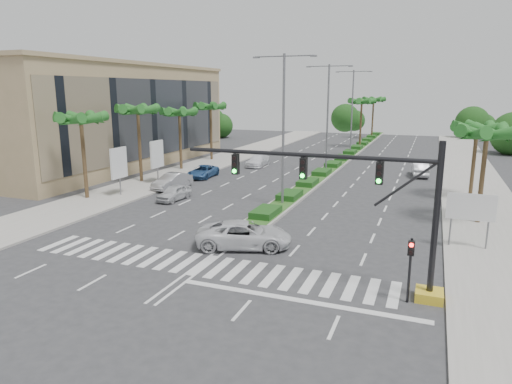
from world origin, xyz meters
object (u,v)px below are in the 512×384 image
car_parked_c (203,172)px  car_parked_d (258,160)px  car_right (420,169)px  car_crossing (244,235)px  car_parked_b (172,181)px  car_parked_a (174,193)px

car_parked_c → car_parked_d: bearing=69.2°
car_right → car_crossing: bearing=66.0°
car_parked_b → car_crossing: size_ratio=0.80×
car_parked_a → car_parked_d: (0.34, 19.35, 0.06)m
car_parked_c → car_right: 23.75m
car_crossing → car_right: car_crossing is taller
car_parked_c → car_parked_d: car_parked_d is taller
car_parked_c → car_crossing: car_crossing is taller
car_parked_b → car_parked_c: size_ratio=0.98×
car_parked_d → car_right: bearing=-1.5°
car_parked_d → car_crossing: size_ratio=0.85×
car_parked_a → car_right: bearing=49.0°
car_parked_d → car_crossing: bearing=-72.5°
car_parked_b → car_parked_c: bearing=97.8°
car_parked_a → car_parked_c: 10.47m
car_crossing → car_parked_c: bearing=14.6°
car_parked_c → car_parked_b: bearing=-93.5°
car_parked_b → car_right: (21.85, 15.62, 0.01)m
car_parked_d → car_crossing: car_crossing is taller
car_parked_b → car_parked_c: (0.00, 6.31, -0.10)m
car_parked_a → car_parked_b: car_parked_b is taller
car_crossing → car_right: (9.06, 28.40, -0.03)m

